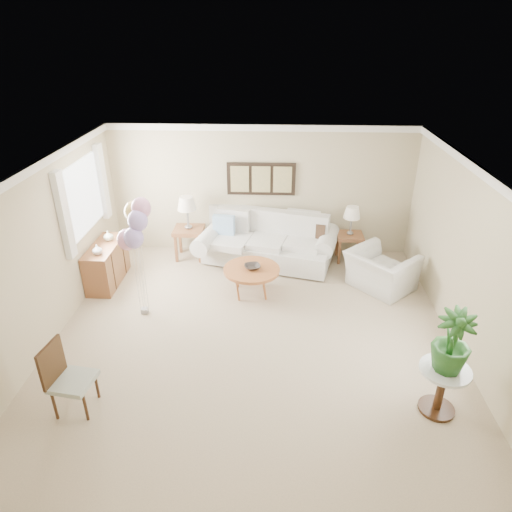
{
  "coord_description": "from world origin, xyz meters",
  "views": [
    {
      "loc": [
        0.29,
        -5.71,
        4.26
      ],
      "look_at": [
        0.01,
        0.6,
        1.05
      ],
      "focal_mm": 32.0,
      "sensor_mm": 36.0,
      "label": 1
    }
  ],
  "objects_px": {
    "armchair": "(381,271)",
    "sofa": "(268,244)",
    "coffee_table": "(252,270)",
    "accent_chair": "(66,376)",
    "balloon_cluster": "(135,224)"
  },
  "relations": [
    {
      "from": "coffee_table",
      "to": "accent_chair",
      "type": "bearing_deg",
      "value": -126.43
    },
    {
      "from": "sofa",
      "to": "accent_chair",
      "type": "distance_m",
      "value": 4.67
    },
    {
      "from": "sofa",
      "to": "coffee_table",
      "type": "bearing_deg",
      "value": -101.7
    },
    {
      "from": "sofa",
      "to": "coffee_table",
      "type": "distance_m",
      "value": 1.26
    },
    {
      "from": "balloon_cluster",
      "to": "accent_chair",
      "type": "bearing_deg",
      "value": -100.03
    },
    {
      "from": "sofa",
      "to": "accent_chair",
      "type": "relative_size",
      "value": 3.06
    },
    {
      "from": "armchair",
      "to": "accent_chair",
      "type": "bearing_deg",
      "value": 83.31
    },
    {
      "from": "sofa",
      "to": "balloon_cluster",
      "type": "xyz_separation_m",
      "value": [
        -1.96,
        -1.96,
        1.2
      ]
    },
    {
      "from": "balloon_cluster",
      "to": "armchair",
      "type": "bearing_deg",
      "value": 14.21
    },
    {
      "from": "armchair",
      "to": "sofa",
      "type": "bearing_deg",
      "value": 22.97
    },
    {
      "from": "sofa",
      "to": "armchair",
      "type": "bearing_deg",
      "value": -24.92
    },
    {
      "from": "accent_chair",
      "to": "balloon_cluster",
      "type": "xyz_separation_m",
      "value": [
        0.37,
        2.09,
        1.1
      ]
    },
    {
      "from": "sofa",
      "to": "balloon_cluster",
      "type": "height_order",
      "value": "balloon_cluster"
    },
    {
      "from": "coffee_table",
      "to": "accent_chair",
      "type": "xyz_separation_m",
      "value": [
        -2.08,
        -2.81,
        0.04
      ]
    },
    {
      "from": "coffee_table",
      "to": "armchair",
      "type": "height_order",
      "value": "armchair"
    }
  ]
}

